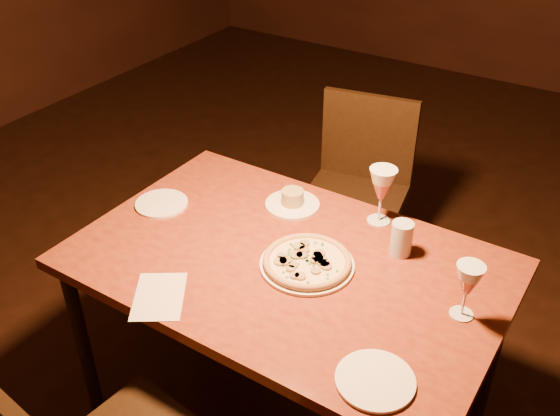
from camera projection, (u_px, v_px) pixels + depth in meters
The scene contains 11 objects.
floor at pixel (320, 377), 2.48m from camera, with size 7.00×7.00×0.00m, color black.
dining_table at pixel (287, 275), 1.99m from camera, with size 1.34×0.87×0.72m.
chair_far at pixel (358, 186), 2.76m from camera, with size 0.49×0.49×0.87m.
pizza_plate at pixel (307, 262), 1.92m from camera, with size 0.29×0.29×0.03m.
ramekin_saucer at pixel (292, 201), 2.20m from camera, with size 0.19×0.19×0.06m.
wine_glass_far at pixel (381, 196), 2.08m from camera, with size 0.09×0.09×0.20m, color #C35751, non-canonical shape.
wine_glass_right at pixel (466, 291), 1.70m from camera, with size 0.08×0.08×0.17m, color #C35751, non-canonical shape.
water_tumbler at pixel (402, 238), 1.95m from camera, with size 0.07×0.07×0.11m, color #B0B7C0.
side_plate_left at pixel (162, 203), 2.22m from camera, with size 0.19×0.19×0.01m, color white.
side_plate_near at pixel (375, 380), 1.54m from camera, with size 0.20×0.20×0.01m, color white.
menu_card at pixel (159, 296), 1.81m from camera, with size 0.14×0.21×0.00m, color beige.
Camera 1 is at (0.77, -1.52, 1.93)m, focal length 40.00 mm.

